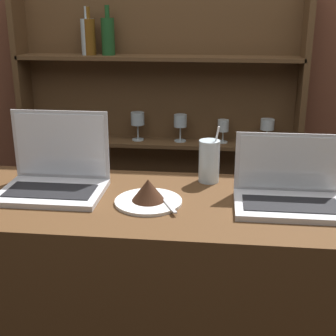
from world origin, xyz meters
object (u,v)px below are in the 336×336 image
object	(u,v)px
laptop_far	(289,191)
water_glass	(209,161)
cake_plate	(148,194)
laptop_near	(55,174)

from	to	relation	value
laptop_far	water_glass	size ratio (longest dim) A/B	1.68
cake_plate	laptop_far	bearing A→B (deg)	5.23
laptop_far	cake_plate	world-z (taller)	laptop_far
laptop_far	cake_plate	bearing A→B (deg)	-174.77
cake_plate	water_glass	xyz separation A→B (m)	(0.18, 0.22, 0.05)
laptop_far	water_glass	distance (m)	0.31
laptop_near	water_glass	xyz separation A→B (m)	(0.51, 0.14, 0.02)
water_glass	laptop_far	bearing A→B (deg)	-35.05
laptop_far	water_glass	world-z (taller)	laptop_far
laptop_near	cake_plate	distance (m)	0.33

